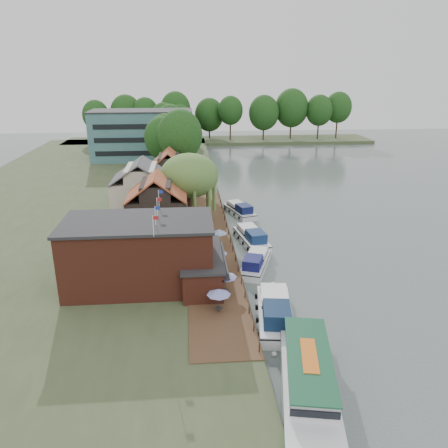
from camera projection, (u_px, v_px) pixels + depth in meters
name	position (u px, v px, depth m)	size (l,w,h in m)	color
ground	(286.00, 283.00, 49.38)	(260.00, 260.00, 0.00)	#4B5757
land_bank	(83.00, 199.00, 79.73)	(50.00, 140.00, 1.00)	#384728
quay_deck	(210.00, 243.00, 57.79)	(6.00, 50.00, 0.10)	#47301E
quay_rail	(230.00, 238.00, 58.32)	(0.20, 49.00, 1.00)	black
pub	(158.00, 252.00, 45.79)	(20.00, 11.00, 7.30)	maroon
hotel_block	(142.00, 135.00, 111.01)	(25.40, 12.40, 12.30)	#38666B
cottage_a	(157.00, 205.00, 59.60)	(8.60, 7.60, 8.50)	black
cottage_b	(142.00, 187.00, 68.75)	(9.60, 8.60, 8.50)	beige
cottage_c	(169.00, 174.00, 77.52)	(7.60, 7.60, 8.50)	black
willow	(190.00, 189.00, 64.33)	(8.60, 8.60, 10.43)	#476B2D
umbrella_0	(219.00, 301.00, 40.98)	(2.29, 2.29, 2.38)	#1B2599
umbrella_1	(225.00, 283.00, 44.41)	(2.42, 2.42, 2.38)	#1F1A90
umbrella_2	(216.00, 273.00, 46.52)	(2.33, 2.33, 2.38)	#1C289A
umbrella_3	(218.00, 259.00, 50.04)	(2.13, 2.13, 2.38)	#1B1B95
umbrella_4	(211.00, 253.00, 51.73)	(2.05, 2.05, 2.38)	navy
umbrella_5	(219.00, 238.00, 56.21)	(2.09, 2.09, 2.38)	navy
cruiser_0	(275.00, 309.00, 41.42)	(3.53, 10.91, 2.68)	white
cruiser_1	(255.00, 261.00, 52.46)	(2.95, 9.14, 2.18)	white
cruiser_2	(252.00, 235.00, 60.13)	(3.21, 9.92, 2.40)	white
cruiser_3	(240.00, 209.00, 72.08)	(2.95, 9.15, 2.19)	silver
tour_boat	(309.00, 378.00, 31.78)	(3.99, 14.16, 3.09)	silver
swan	(274.00, 354.00, 36.68)	(0.44, 0.44, 0.44)	white
bank_tree_0	(181.00, 148.00, 84.47)	(8.55, 8.55, 14.86)	#143811
bank_tree_1	(164.00, 146.00, 93.11)	(8.02, 8.02, 12.71)	#143811
bank_tree_2	(166.00, 141.00, 99.63)	(6.60, 6.60, 12.61)	#143811
bank_tree_3	(171.00, 128.00, 120.44)	(7.82, 7.82, 13.06)	#143811
bank_tree_4	(164.00, 126.00, 125.39)	(7.01, 7.01, 13.10)	#143811
bank_tree_5	(180.00, 124.00, 134.77)	(7.76, 7.76, 11.94)	#143811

